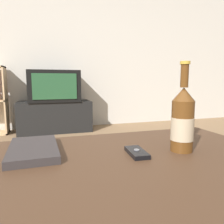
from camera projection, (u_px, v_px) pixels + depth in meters
name	position (u px, v px, depth m)	size (l,w,h in m)	color
back_wall	(57.00, 45.00, 3.38)	(8.00, 0.05, 2.60)	beige
coffee_table	(130.00, 188.00, 0.65)	(1.03, 0.72, 0.50)	#422B1C
tv_stand	(55.00, 116.00, 3.22)	(1.04, 0.45, 0.45)	black
television	(54.00, 86.00, 3.16)	(0.71, 0.50, 0.44)	black
beer_bottle	(183.00, 120.00, 0.73)	(0.08, 0.08, 0.30)	#563314
cell_phone	(137.00, 152.00, 0.70)	(0.06, 0.11, 0.02)	black
table_book	(34.00, 149.00, 0.72)	(0.16, 0.27, 0.02)	#2D2828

